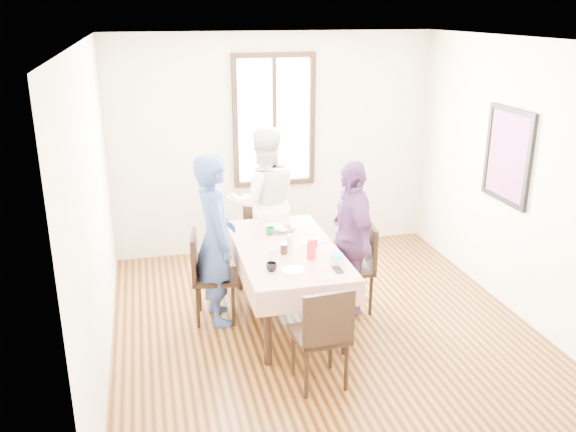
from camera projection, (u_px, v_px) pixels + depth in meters
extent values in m
plane|color=black|center=(325.00, 330.00, 5.85)|extent=(4.50, 4.50, 0.00)
plane|color=beige|center=(274.00, 145.00, 7.48)|extent=(4.00, 0.00, 4.00)
plane|color=beige|center=(525.00, 183.00, 5.86)|extent=(0.00, 4.50, 4.50)
cube|color=black|center=(274.00, 121.00, 7.36)|extent=(1.02, 0.06, 1.62)
cube|color=white|center=(274.00, 121.00, 7.37)|extent=(0.90, 0.02, 1.50)
cube|color=red|center=(508.00, 156.00, 6.06)|extent=(0.04, 0.76, 0.96)
cube|color=black|center=(287.00, 284.00, 5.97)|extent=(0.83, 1.66, 0.75)
cube|color=#610800|center=(287.00, 248.00, 5.85)|extent=(0.95, 1.78, 0.01)
cube|color=black|center=(215.00, 277.00, 5.94)|extent=(0.48, 0.48, 0.91)
cube|color=black|center=(351.00, 268.00, 6.15)|extent=(0.47, 0.47, 0.91)
cube|color=black|center=(264.00, 236.00, 7.00)|extent=(0.43, 0.43, 0.91)
cube|color=black|center=(320.00, 334.00, 4.90)|extent=(0.45, 0.45, 0.91)
imported|color=navy|center=(215.00, 240.00, 5.81)|extent=(0.46, 0.65, 1.69)
imported|color=white|center=(264.00, 203.00, 6.84)|extent=(0.86, 0.68, 1.73)
imported|color=#5B346B|center=(351.00, 237.00, 6.03)|extent=(0.39, 0.92, 1.58)
imported|color=black|center=(272.00, 267.00, 5.31)|extent=(0.12, 0.12, 0.08)
imported|color=red|center=(313.00, 245.00, 5.79)|extent=(0.13, 0.13, 0.09)
imported|color=#0C7226|center=(270.00, 231.00, 6.17)|extent=(0.13, 0.13, 0.07)
imported|color=white|center=(285.00, 229.00, 6.25)|extent=(0.27, 0.27, 0.05)
cube|color=red|center=(311.00, 249.00, 5.54)|extent=(0.06, 0.06, 0.20)
cylinder|color=white|center=(336.00, 259.00, 5.49)|extent=(0.13, 0.13, 0.07)
cylinder|color=black|center=(284.00, 249.00, 5.68)|extent=(0.07, 0.07, 0.10)
cylinder|color=silver|center=(272.00, 253.00, 5.57)|extent=(0.07, 0.07, 0.10)
cube|color=black|center=(338.00, 270.00, 5.34)|extent=(0.07, 0.15, 0.01)
cylinder|color=silver|center=(289.00, 241.00, 5.84)|extent=(0.06, 0.06, 0.13)
cylinder|color=white|center=(311.00, 241.00, 5.98)|extent=(0.20, 0.20, 0.01)
cylinder|color=white|center=(273.00, 226.00, 6.41)|extent=(0.20, 0.20, 0.01)
cylinder|color=white|center=(293.00, 270.00, 5.32)|extent=(0.20, 0.20, 0.01)
cylinder|color=blue|center=(336.00, 255.00, 5.47)|extent=(0.12, 0.12, 0.01)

